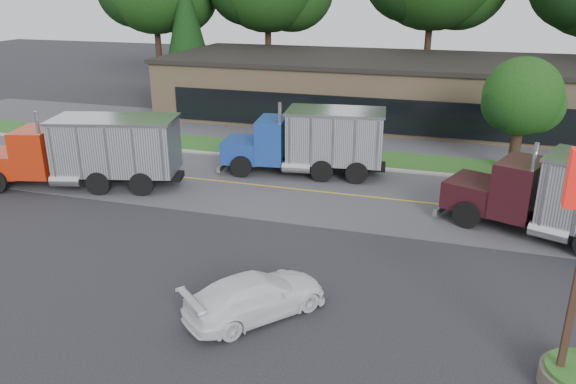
% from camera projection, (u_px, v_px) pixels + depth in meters
% --- Properties ---
extents(ground, '(140.00, 140.00, 0.00)m').
position_uv_depth(ground, '(220.00, 278.00, 18.69)').
color(ground, '#323237').
rests_on(ground, ground).
extents(road, '(60.00, 8.00, 0.02)m').
position_uv_depth(road, '(296.00, 189.00, 26.76)').
color(road, slate).
rests_on(road, ground).
extents(center_line, '(60.00, 0.12, 0.01)m').
position_uv_depth(center_line, '(296.00, 189.00, 26.76)').
color(center_line, gold).
rests_on(center_line, ground).
extents(curb, '(60.00, 0.30, 0.12)m').
position_uv_depth(curb, '(318.00, 164.00, 30.52)').
color(curb, '#9E9E99').
rests_on(curb, ground).
extents(grass_verge, '(60.00, 3.40, 0.03)m').
position_uv_depth(grass_verge, '(326.00, 155.00, 32.13)').
color(grass_verge, '#24551D').
rests_on(grass_verge, ground).
extents(far_parking, '(60.00, 7.00, 0.02)m').
position_uv_depth(far_parking, '(344.00, 134.00, 36.61)').
color(far_parking, slate).
rests_on(far_parking, ground).
extents(strip_mall, '(32.00, 12.00, 4.00)m').
position_uv_depth(strip_mall, '(389.00, 90.00, 40.74)').
color(strip_mall, '#9D8260').
rests_on(strip_mall, ground).
extents(evergreen_left, '(4.61, 4.61, 10.48)m').
position_uv_depth(evergreen_left, '(187.00, 27.00, 48.00)').
color(evergreen_left, '#382619').
rests_on(evergreen_left, ground).
extents(tree_verge, '(4.14, 3.90, 5.90)m').
position_uv_depth(tree_verge, '(523.00, 100.00, 28.09)').
color(tree_verge, '#382619').
rests_on(tree_verge, ground).
extents(dump_truck_red, '(9.97, 4.80, 3.36)m').
position_uv_depth(dump_truck_red, '(89.00, 150.00, 26.59)').
color(dump_truck_red, black).
rests_on(dump_truck_red, ground).
extents(dump_truck_blue, '(8.42, 3.59, 3.36)m').
position_uv_depth(dump_truck_blue, '(313.00, 140.00, 28.36)').
color(dump_truck_blue, black).
rests_on(dump_truck_blue, ground).
extents(rally_car, '(4.14, 4.50, 1.27)m').
position_uv_depth(rally_car, '(256.00, 295.00, 16.42)').
color(rally_car, white).
rests_on(rally_car, ground).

